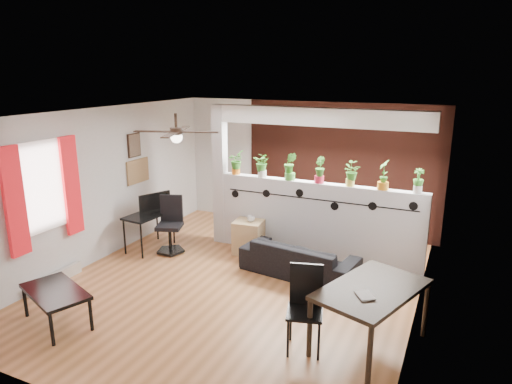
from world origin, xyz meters
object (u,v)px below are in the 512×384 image
at_px(ceiling_fan, 176,133).
at_px(potted_plant_2, 290,165).
at_px(computer_desk, 149,217).
at_px(office_chair, 171,228).
at_px(potted_plant_5, 384,174).
at_px(cube_shelf, 249,237).
at_px(potted_plant_6, 418,180).
at_px(potted_plant_4, 351,173).
at_px(cup, 251,219).
at_px(potted_plant_0, 236,162).
at_px(potted_plant_3, 320,169).
at_px(dining_table, 372,294).
at_px(folding_chair, 306,300).
at_px(sofa, 299,259).
at_px(potted_plant_1, 262,164).
at_px(coffee_table, 55,294).

distance_m(ceiling_fan, potted_plant_2, 2.21).
height_order(computer_desk, office_chair, office_chair).
relative_size(potted_plant_5, cube_shelf, 0.80).
relative_size(potted_plant_6, cube_shelf, 0.64).
height_order(potted_plant_4, computer_desk, potted_plant_4).
bearing_deg(cup, potted_plant_0, 143.83).
xyz_separation_m(potted_plant_0, computer_desk, (-1.33, -0.90, -0.97)).
height_order(potted_plant_3, computer_desk, potted_plant_3).
relative_size(cup, dining_table, 0.08).
bearing_deg(folding_chair, potted_plant_5, 81.86).
bearing_deg(cube_shelf, potted_plant_2, 21.62).
relative_size(ceiling_fan, potted_plant_4, 2.94).
bearing_deg(dining_table, sofa, 132.88).
relative_size(ceiling_fan, cup, 9.06).
xyz_separation_m(ceiling_fan, folding_chair, (2.28, -0.83, -1.71)).
height_order(computer_desk, dining_table, dining_table).
distance_m(ceiling_fan, dining_table, 3.43).
xyz_separation_m(ceiling_fan, potted_plant_1, (0.55, 1.80, -0.74)).
relative_size(potted_plant_5, office_chair, 0.48).
relative_size(potted_plant_0, potted_plant_5, 0.89).
bearing_deg(coffee_table, potted_plant_5, 45.46).
xyz_separation_m(potted_plant_4, potted_plant_5, (0.53, -0.00, 0.04)).
distance_m(potted_plant_3, folding_chair, 2.89).
relative_size(potted_plant_6, cup, 2.91).
distance_m(potted_plant_2, potted_plant_6, 2.11).
relative_size(cube_shelf, computer_desk, 0.62).
bearing_deg(potted_plant_3, office_chair, -160.89).
xyz_separation_m(potted_plant_0, sofa, (1.53, -0.78, -1.32)).
height_order(potted_plant_1, potted_plant_2, potted_plant_2).
height_order(potted_plant_3, dining_table, potted_plant_3).
xyz_separation_m(potted_plant_2, office_chair, (-1.95, -0.86, -1.16)).
bearing_deg(potted_plant_0, potted_plant_5, -0.00).
relative_size(potted_plant_2, cup, 3.66).
bearing_deg(potted_plant_3, computer_desk, -162.88).
relative_size(potted_plant_0, potted_plant_3, 0.97).
distance_m(potted_plant_3, potted_plant_4, 0.53).
relative_size(potted_plant_4, potted_plant_6, 1.06).
height_order(potted_plant_6, cup, potted_plant_6).
relative_size(potted_plant_3, cup, 3.37).
xyz_separation_m(potted_plant_5, office_chair, (-3.53, -0.86, -1.16)).
distance_m(potted_plant_1, potted_plant_4, 1.58).
bearing_deg(potted_plant_2, office_chair, -156.23).
bearing_deg(cup, potted_plant_6, 7.19).
height_order(ceiling_fan, potted_plant_3, ceiling_fan).
relative_size(potted_plant_1, potted_plant_4, 1.06).
bearing_deg(potted_plant_0, cup, -36.17).
height_order(potted_plant_0, potted_plant_6, potted_plant_0).
distance_m(potted_plant_6, dining_table, 2.48).
height_order(potted_plant_3, cube_shelf, potted_plant_3).
distance_m(potted_plant_5, sofa, 1.91).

